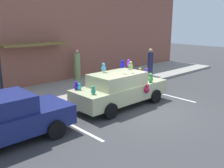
{
  "coord_description": "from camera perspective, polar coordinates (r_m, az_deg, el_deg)",
  "views": [
    {
      "loc": [
        -7.96,
        -6.31,
        3.76
      ],
      "look_at": [
        -0.22,
        1.95,
        0.9
      ],
      "focal_mm": 39.95,
      "sensor_mm": 36.0,
      "label": 1
    }
  ],
  "objects": [
    {
      "name": "ground_plane",
      "position": [
        10.83,
        7.98,
        -6.28
      ],
      "size": [
        60.0,
        60.0,
        0.0
      ],
      "primitive_type": "plane",
      "color": "#38383A"
    },
    {
      "name": "sidewalk",
      "position": [
        14.31,
        -7.72,
        -0.88
      ],
      "size": [
        24.0,
        4.0,
        0.15
      ],
      "primitive_type": "cube",
      "color": "gray",
      "rests_on": "ground"
    },
    {
      "name": "storefront_building",
      "position": [
        15.63,
        -12.84,
        11.75
      ],
      "size": [
        24.0,
        1.25,
        6.4
      ],
      "color": "brown",
      "rests_on": "ground"
    },
    {
      "name": "parking_stripe_front",
      "position": [
        13.44,
        11.9,
        -2.37
      ],
      "size": [
        0.12,
        3.6,
        0.01
      ],
      "primitive_type": "cube",
      "color": "silver",
      "rests_on": "ground"
    },
    {
      "name": "parking_stripe_rear",
      "position": [
        9.52,
        -9.16,
        -9.26
      ],
      "size": [
        0.12,
        3.6,
        0.01
      ],
      "primitive_type": "cube",
      "color": "silver",
      "rests_on": "ground"
    },
    {
      "name": "plush_covered_car",
      "position": [
        11.26,
        1.95,
        -1.04
      ],
      "size": [
        4.66,
        2.01,
        2.14
      ],
      "color": "#B3B98B",
      "rests_on": "ground"
    },
    {
      "name": "parked_sedan_behind",
      "position": [
        8.55,
        -24.34,
        -7.46
      ],
      "size": [
        4.4,
        2.03,
        1.54
      ],
      "color": "navy",
      "rests_on": "ground"
    },
    {
      "name": "teddy_bear_on_sidewalk",
      "position": [
        13.14,
        -3.3,
        -0.39
      ],
      "size": [
        0.35,
        0.29,
        0.67
      ],
      "color": "#9E723D",
      "rests_on": "sidewalk"
    },
    {
      "name": "pedestrian_near_shopfront",
      "position": [
        17.12,
        8.74,
        4.74
      ],
      "size": [
        0.38,
        0.38,
        1.84
      ],
      "color": "#212749",
      "rests_on": "sidewalk"
    },
    {
      "name": "pedestrian_walking_past",
      "position": [
        15.75,
        -7.97,
        4.09
      ],
      "size": [
        0.39,
        0.39,
        1.93
      ],
      "color": "#7D9659",
      "rests_on": "sidewalk"
    }
  ]
}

